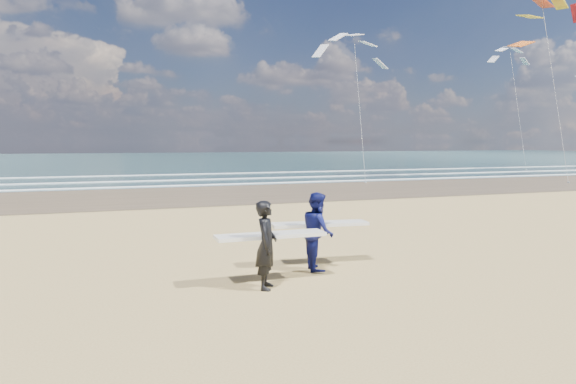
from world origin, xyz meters
name	(u,v)px	position (x,y,z in m)	size (l,w,h in m)	color
wet_sand_strip	(465,184)	(20.00, 18.00, 0.01)	(220.00, 12.00, 0.01)	brown
ocean	(248,159)	(20.00, 72.00, 0.01)	(220.00, 100.00, 0.02)	#1B393C
foam_breakers	(386,174)	(20.00, 28.10, 0.05)	(220.00, 11.70, 0.05)	white
surfer_near	(267,243)	(0.42, -0.54, 0.87)	(2.20, 0.98, 1.70)	black
surfer_far	(318,230)	(1.91, 0.46, 0.86)	(2.25, 1.21, 1.71)	#0E1250
kite_0	(551,63)	(27.86, 18.99, 8.42)	(7.07, 4.88, 14.37)	slate
kite_1	(358,89)	(14.95, 23.70, 6.59)	(5.94, 4.75, 11.87)	slate
kite_5	(517,99)	(37.43, 32.13, 7.13)	(4.90, 4.64, 13.65)	slate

